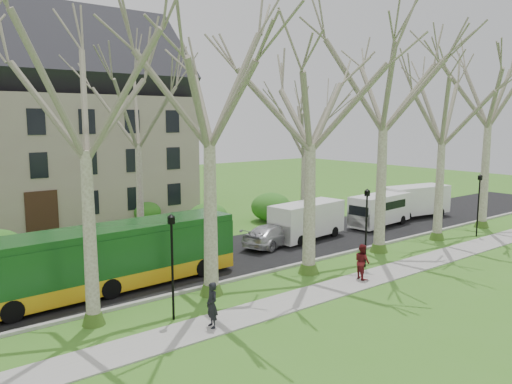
% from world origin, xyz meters
% --- Properties ---
extents(ground, '(120.00, 120.00, 0.00)m').
position_xyz_m(ground, '(0.00, 0.00, 0.00)').
color(ground, '#3E7922').
rests_on(ground, ground).
extents(sidewalk, '(70.00, 2.00, 0.06)m').
position_xyz_m(sidewalk, '(0.00, -2.50, 0.03)').
color(sidewalk, gray).
rests_on(sidewalk, ground).
extents(road, '(80.00, 8.00, 0.06)m').
position_xyz_m(road, '(0.00, 5.50, 0.03)').
color(road, black).
rests_on(road, ground).
extents(curb, '(80.00, 0.25, 0.14)m').
position_xyz_m(curb, '(0.00, 1.50, 0.07)').
color(curb, '#A5A39E').
rests_on(curb, ground).
extents(building, '(26.50, 12.20, 16.00)m').
position_xyz_m(building, '(-6.00, 24.00, 8.07)').
color(building, gray).
rests_on(building, ground).
extents(tree_row_verge, '(49.00, 7.00, 14.00)m').
position_xyz_m(tree_row_verge, '(0.00, 0.30, 7.00)').
color(tree_row_verge, gray).
rests_on(tree_row_verge, ground).
extents(tree_row_far, '(33.00, 7.00, 12.00)m').
position_xyz_m(tree_row_far, '(-1.33, 11.00, 6.00)').
color(tree_row_far, gray).
rests_on(tree_row_far, ground).
extents(lamp_row, '(36.22, 0.22, 4.30)m').
position_xyz_m(lamp_row, '(-0.00, -1.00, 2.57)').
color(lamp_row, black).
rests_on(lamp_row, ground).
extents(hedges, '(30.60, 8.60, 2.00)m').
position_xyz_m(hedges, '(-4.67, 14.00, 1.00)').
color(hedges, '#2F621C').
rests_on(hedges, ground).
extents(bus_follow, '(12.76, 3.20, 3.16)m').
position_xyz_m(bus_follow, '(-6.57, 3.98, 1.64)').
color(bus_follow, '#154A1A').
rests_on(bus_follow, road).
extents(sedan, '(5.18, 3.13, 1.41)m').
position_xyz_m(sedan, '(4.86, 5.63, 0.76)').
color(sedan, silver).
rests_on(sedan, road).
extents(van_a, '(5.93, 2.74, 2.50)m').
position_xyz_m(van_a, '(7.88, 5.63, 1.31)').
color(van_a, white).
rests_on(van_a, road).
extents(van_b, '(5.70, 2.53, 2.42)m').
position_xyz_m(van_b, '(15.21, 5.29, 1.27)').
color(van_b, white).
rests_on(van_b, road).
extents(van_c, '(6.24, 3.10, 2.60)m').
position_xyz_m(van_c, '(20.51, 5.75, 1.36)').
color(van_c, white).
rests_on(van_c, road).
extents(pedestrian_a, '(0.53, 0.72, 1.80)m').
position_xyz_m(pedestrian_a, '(-5.24, -2.72, 0.96)').
color(pedestrian_a, black).
rests_on(pedestrian_a, sidewalk).
extents(pedestrian_b, '(0.91, 1.04, 1.81)m').
position_xyz_m(pedestrian_b, '(4.10, -2.38, 0.97)').
color(pedestrian_b, '#5D1519').
rests_on(pedestrian_b, sidewalk).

